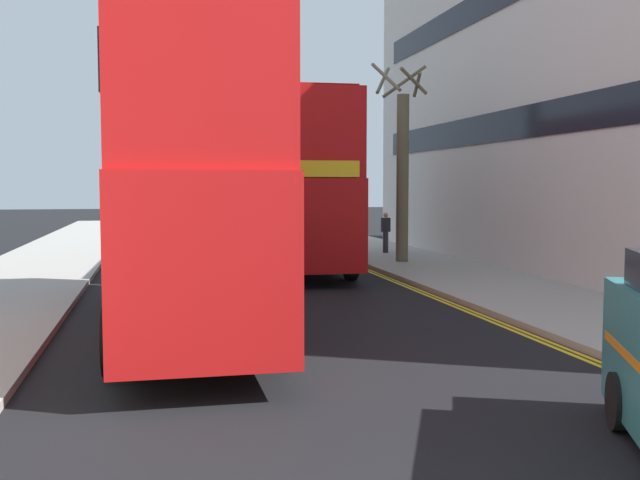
% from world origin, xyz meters
% --- Properties ---
extents(sidewalk_right, '(4.00, 80.00, 0.14)m').
position_xyz_m(sidewalk_right, '(6.50, 16.00, 0.07)').
color(sidewalk_right, '#9E9991').
rests_on(sidewalk_right, ground).
extents(kerb_line_outer, '(0.10, 56.00, 0.01)m').
position_xyz_m(kerb_line_outer, '(4.40, 14.00, 0.00)').
color(kerb_line_outer, yellow).
rests_on(kerb_line_outer, ground).
extents(kerb_line_inner, '(0.10, 56.00, 0.01)m').
position_xyz_m(kerb_line_inner, '(4.24, 14.00, 0.00)').
color(kerb_line_inner, yellow).
rests_on(kerb_line_inner, ground).
extents(double_decker_bus_away, '(2.83, 10.82, 5.64)m').
position_xyz_m(double_decker_bus_away, '(-1.96, 11.83, 3.03)').
color(double_decker_bus_away, red).
rests_on(double_decker_bus_away, ground).
extents(double_decker_bus_oncoming, '(2.99, 10.86, 5.64)m').
position_xyz_m(double_decker_bus_oncoming, '(1.94, 21.92, 3.03)').
color(double_decker_bus_oncoming, '#B20F0F').
rests_on(double_decker_bus_oncoming, ground).
extents(pedestrian_far, '(0.34, 0.22, 1.62)m').
position_xyz_m(pedestrian_far, '(6.39, 25.49, 0.99)').
color(pedestrian_far, '#2D2D38').
rests_on(pedestrian_far, sidewalk_right).
extents(street_tree_near, '(1.50, 1.81, 5.30)m').
position_xyz_m(street_tree_near, '(6.48, 38.86, 2.53)').
color(street_tree_near, '#6B6047').
rests_on(street_tree_near, sidewalk_right).
extents(street_tree_mid, '(2.13, 2.11, 7.03)m').
position_xyz_m(street_tree_mid, '(5.94, 22.16, 3.41)').
color(street_tree_mid, '#6B6047').
rests_on(street_tree_mid, sidewalk_right).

